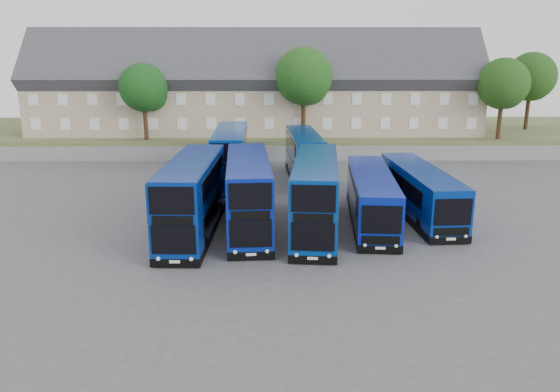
{
  "coord_description": "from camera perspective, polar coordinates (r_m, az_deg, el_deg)",
  "views": [
    {
      "loc": [
        -1.11,
        -30.34,
        10.95
      ],
      "look_at": [
        -0.69,
        2.06,
        2.2
      ],
      "focal_mm": 35.0,
      "sensor_mm": 36.0,
      "label": 1
    }
  ],
  "objects": [
    {
      "name": "dd_front_mid",
      "position": [
        33.91,
        -3.32,
        0.11
      ],
      "size": [
        3.27,
        11.35,
        4.46
      ],
      "rotation": [
        0.0,
        0.0,
        0.06
      ],
      "color": "#081F96",
      "rests_on": "ground"
    },
    {
      "name": "terrace_row",
      "position": [
        60.53,
        -2.57,
        10.97
      ],
      "size": [
        48.0,
        10.4,
        11.2
      ],
      "color": "tan",
      "rests_on": "earth_bank"
    },
    {
      "name": "coach_east_a",
      "position": [
        35.77,
        9.51,
        -0.26
      ],
      "size": [
        3.47,
        12.07,
        3.26
      ],
      "rotation": [
        0.0,
        0.0,
        -0.08
      ],
      "color": "#081E99",
      "rests_on": "ground"
    },
    {
      "name": "tree_west",
      "position": [
        57.02,
        -13.9,
        10.76
      ],
      "size": [
        4.8,
        4.8,
        7.65
      ],
      "color": "#382314",
      "rests_on": "earth_bank"
    },
    {
      "name": "dd_rear_right",
      "position": [
        46.53,
        2.55,
        4.01
      ],
      "size": [
        3.01,
        10.4,
        4.08
      ],
      "rotation": [
        0.0,
        0.0,
        0.06
      ],
      "color": "navy",
      "rests_on": "ground"
    },
    {
      "name": "dd_front_left",
      "position": [
        33.37,
        -9.13,
        -0.25
      ],
      "size": [
        2.99,
        11.46,
        4.52
      ],
      "rotation": [
        0.0,
        0.0,
        -0.03
      ],
      "color": "navy",
      "rests_on": "ground"
    },
    {
      "name": "coach_east_b",
      "position": [
        37.86,
        14.41,
        0.3
      ],
      "size": [
        3.16,
        11.95,
        3.23
      ],
      "rotation": [
        0.0,
        0.0,
        0.06
      ],
      "color": "navy",
      "rests_on": "ground"
    },
    {
      "name": "retaining_wall",
      "position": [
        55.3,
        0.42,
        4.48
      ],
      "size": [
        70.0,
        0.4,
        1.5
      ],
      "primitive_type": "cube",
      "color": "slate",
      "rests_on": "ground"
    },
    {
      "name": "dd_rear_left",
      "position": [
        46.21,
        -5.19,
        4.1
      ],
      "size": [
        2.72,
        11.16,
        4.42
      ],
      "rotation": [
        0.0,
        0.0,
        0.02
      ],
      "color": "#083A96",
      "rests_on": "ground"
    },
    {
      "name": "tree_mid",
      "position": [
        56.11,
        2.65,
        12.15
      ],
      "size": [
        5.76,
        5.76,
        9.18
      ],
      "color": "#382314",
      "rests_on": "earth_bank"
    },
    {
      "name": "tree_east",
      "position": [
        60.22,
        22.38,
        10.61
      ],
      "size": [
        5.12,
        5.12,
        8.16
      ],
      "color": "#382314",
      "rests_on": "earth_bank"
    },
    {
      "name": "tree_far",
      "position": [
        69.03,
        24.83,
        11.08
      ],
      "size": [
        5.44,
        5.44,
        8.67
      ],
      "color": "#382314",
      "rests_on": "earth_bank"
    },
    {
      "name": "dd_front_right",
      "position": [
        33.42,
        3.71,
        -0.08
      ],
      "size": [
        3.66,
        11.5,
        4.5
      ],
      "rotation": [
        0.0,
        0.0,
        -0.1
      ],
      "color": "navy",
      "rests_on": "ground"
    },
    {
      "name": "ground",
      "position": [
        32.27,
        1.28,
        -4.72
      ],
      "size": [
        120.0,
        120.0,
        0.0
      ],
      "primitive_type": "plane",
      "color": "#4B4B50",
      "rests_on": "ground"
    },
    {
      "name": "earth_bank",
      "position": [
        65.11,
        0.25,
        6.32
      ],
      "size": [
        80.0,
        20.0,
        2.0
      ],
      "primitive_type": "cube",
      "color": "#4E5932",
      "rests_on": "ground"
    }
  ]
}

